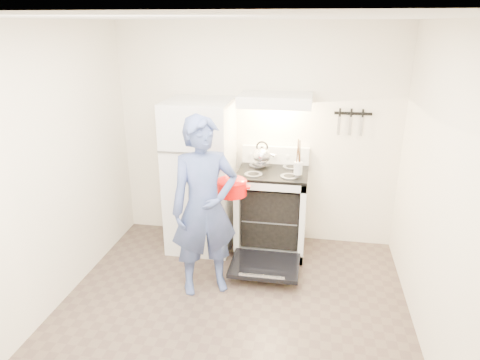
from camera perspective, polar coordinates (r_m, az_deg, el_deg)
name	(u,v)px	position (r m, az deg, el deg)	size (l,w,h in m)	color
floor	(226,330)	(3.88, -1.94, -19.30)	(3.60, 3.60, 0.00)	brown
back_wall	(256,136)	(4.92, 2.20, 5.88)	(3.20, 0.02, 2.50)	#F4E6CD
refrigerator	(201,176)	(4.82, -5.29, 0.53)	(0.70, 0.70, 1.70)	silver
stove_body	(272,212)	(4.85, 4.24, -4.27)	(0.76, 0.65, 0.92)	silver
cooktop	(273,172)	(4.67, 4.39, 1.03)	(0.76, 0.65, 0.03)	black
backsplash	(276,155)	(4.91, 4.77, 3.38)	(0.76, 0.07, 0.20)	silver
oven_door	(265,265)	(4.49, 3.32, -11.30)	(0.70, 0.54, 0.04)	black
oven_rack	(272,214)	(4.86, 4.24, -4.49)	(0.60, 0.52, 0.01)	slate
range_hood	(275,100)	(4.55, 4.75, 10.59)	(0.76, 0.50, 0.12)	silver
knife_strip	(353,113)	(4.81, 14.84, 8.57)	(0.40, 0.02, 0.03)	black
pizza_stone	(270,215)	(4.79, 3.97, -4.69)	(0.35, 0.35, 0.02)	#835E46
tea_kettle	(262,154)	(4.74, 2.94, 3.43)	(0.24, 0.20, 0.30)	silver
utensil_jar	(298,168)	(4.49, 7.75, 1.58)	(0.09, 0.09, 0.13)	silver
person	(204,208)	(3.97, -4.76, -3.71)	(0.63, 0.41, 1.72)	navy
dutch_oven	(231,188)	(4.13, -1.15, -1.07)	(0.37, 0.30, 0.24)	red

